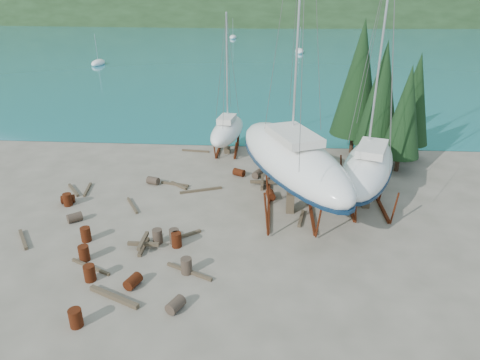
# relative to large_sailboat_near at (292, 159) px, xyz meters

# --- Properties ---
(ground) EXTENTS (600.00, 600.00, 0.00)m
(ground) POSITION_rel_large_sailboat_near_xyz_m (-5.09, -3.10, -3.48)
(ground) COLOR #605A4C
(ground) RESTS_ON ground
(bay_water) EXTENTS (700.00, 700.00, 0.00)m
(bay_water) POSITION_rel_large_sailboat_near_xyz_m (-5.09, 311.90, -3.48)
(bay_water) COLOR #1A7185
(bay_water) RESTS_ON ground
(far_hill) EXTENTS (800.00, 360.00, 110.00)m
(far_hill) POSITION_rel_large_sailboat_near_xyz_m (-5.09, 316.90, -3.48)
(far_hill) COLOR #1D3018
(far_hill) RESTS_ON ground
(far_house_left) EXTENTS (6.60, 5.60, 5.60)m
(far_house_left) POSITION_rel_large_sailboat_near_xyz_m (-65.09, 186.90, -0.56)
(far_house_left) COLOR beige
(far_house_left) RESTS_ON ground
(far_house_center) EXTENTS (6.60, 5.60, 5.60)m
(far_house_center) POSITION_rel_large_sailboat_near_xyz_m (-25.09, 186.90, -0.56)
(far_house_center) COLOR beige
(far_house_center) RESTS_ON ground
(far_house_right) EXTENTS (6.60, 5.60, 5.60)m
(far_house_right) POSITION_rel_large_sailboat_near_xyz_m (24.91, 186.90, -0.56)
(far_house_right) COLOR beige
(far_house_right) RESTS_ON ground
(cypress_near_right) EXTENTS (3.60, 3.60, 10.00)m
(cypress_near_right) POSITION_rel_large_sailboat_near_xyz_m (7.41, 8.90, 2.31)
(cypress_near_right) COLOR black
(cypress_near_right) RESTS_ON ground
(cypress_mid_right) EXTENTS (3.06, 3.06, 8.50)m
(cypress_mid_right) POSITION_rel_large_sailboat_near_xyz_m (8.91, 6.90, 1.44)
(cypress_mid_right) COLOR black
(cypress_mid_right) RESTS_ON ground
(cypress_back_left) EXTENTS (4.14, 4.14, 11.50)m
(cypress_back_left) POSITION_rel_large_sailboat_near_xyz_m (5.91, 10.90, 3.18)
(cypress_back_left) COLOR black
(cypress_back_left) RESTS_ON ground
(cypress_far_right) EXTENTS (3.24, 3.24, 9.00)m
(cypress_far_right) POSITION_rel_large_sailboat_near_xyz_m (10.41, 9.90, 1.73)
(cypress_far_right) COLOR black
(cypress_far_right) RESTS_ON ground
(moored_boat_left) EXTENTS (2.00, 5.00, 6.05)m
(moored_boat_left) POSITION_rel_large_sailboat_near_xyz_m (-35.09, 56.90, -3.10)
(moored_boat_left) COLOR white
(moored_boat_left) RESTS_ON ground
(moored_boat_mid) EXTENTS (2.00, 5.00, 6.05)m
(moored_boat_mid) POSITION_rel_large_sailboat_near_xyz_m (4.91, 76.90, -3.10)
(moored_boat_mid) COLOR white
(moored_boat_mid) RESTS_ON ground
(moored_boat_far) EXTENTS (2.00, 5.00, 6.05)m
(moored_boat_far) POSITION_rel_large_sailboat_near_xyz_m (-13.09, 106.90, -3.10)
(moored_boat_far) COLOR white
(moored_boat_far) RESTS_ON ground
(large_sailboat_near) EXTENTS (9.11, 14.23, 21.66)m
(large_sailboat_near) POSITION_rel_large_sailboat_near_xyz_m (0.00, 0.00, 0.00)
(large_sailboat_near) COLOR white
(large_sailboat_near) RESTS_ON ground
(large_sailboat_far) EXTENTS (6.36, 10.91, 16.61)m
(large_sailboat_far) POSITION_rel_large_sailboat_near_xyz_m (5.14, 0.94, -0.77)
(large_sailboat_far) COLOR white
(large_sailboat_far) RESTS_ON ground
(small_sailboat_shore) EXTENTS (3.47, 7.69, 11.86)m
(small_sailboat_shore) POSITION_rel_large_sailboat_near_xyz_m (-5.27, 10.57, -1.53)
(small_sailboat_shore) COLOR white
(small_sailboat_shore) RESTS_ON ground
(worker) EXTENTS (0.52, 0.68, 1.69)m
(worker) POSITION_rel_large_sailboat_near_xyz_m (0.03, 1.47, -2.64)
(worker) COLOR #1A1250
(worker) RESTS_ON ground
(drum_0) EXTENTS (0.58, 0.58, 0.88)m
(drum_0) POSITION_rel_large_sailboat_near_xyz_m (-12.06, -5.22, -3.04)
(drum_0) COLOR #5F2110
(drum_0) RESTS_ON ground
(drum_1) EXTENTS (0.91, 1.05, 0.58)m
(drum_1) POSITION_rel_large_sailboat_near_xyz_m (-5.59, -10.71, -3.19)
(drum_1) COLOR #2D2823
(drum_1) RESTS_ON ground
(drum_2) EXTENTS (1.02, 0.84, 0.58)m
(drum_2) POSITION_rel_large_sailboat_near_xyz_m (-15.28, -0.55, -3.19)
(drum_2) COLOR #5F2110
(drum_2) RESTS_ON ground
(drum_3) EXTENTS (0.58, 0.58, 0.88)m
(drum_3) POSITION_rel_large_sailboat_near_xyz_m (-9.72, -12.04, -3.04)
(drum_3) COLOR #5F2110
(drum_3) RESTS_ON ground
(drum_4) EXTENTS (1.05, 0.92, 0.58)m
(drum_4) POSITION_rel_large_sailboat_near_xyz_m (-3.81, 4.97, -3.19)
(drum_4) COLOR #5F2110
(drum_4) RESTS_ON ground
(drum_5) EXTENTS (0.58, 0.58, 0.88)m
(drum_5) POSITION_rel_large_sailboat_near_xyz_m (-6.85, -5.06, -3.04)
(drum_5) COLOR #2D2823
(drum_5) RESTS_ON ground
(drum_6) EXTENTS (0.73, 0.97, 0.58)m
(drum_6) POSITION_rel_large_sailboat_near_xyz_m (-1.29, 1.11, -3.19)
(drum_6) COLOR #5F2110
(drum_6) RESTS_ON ground
(drum_8) EXTENTS (0.58, 0.58, 0.88)m
(drum_8) POSITION_rel_large_sailboat_near_xyz_m (-15.10, -0.93, -3.04)
(drum_8) COLOR #5F2110
(drum_8) RESTS_ON ground
(drum_9) EXTENTS (1.02, 0.83, 0.58)m
(drum_9) POSITION_rel_large_sailboat_near_xyz_m (-10.19, 2.93, -3.19)
(drum_9) COLOR #2D2823
(drum_9) RESTS_ON ground
(drum_10) EXTENTS (0.58, 0.58, 0.88)m
(drum_10) POSITION_rel_large_sailboat_near_xyz_m (-11.38, -7.14, -3.04)
(drum_10) COLOR #5F2110
(drum_10) RESTS_ON ground
(drum_11) EXTENTS (0.90, 1.04, 0.58)m
(drum_11) POSITION_rel_large_sailboat_near_xyz_m (-2.34, 4.78, -3.19)
(drum_11) COLOR #2D2823
(drum_11) RESTS_ON ground
(drum_12) EXTENTS (0.86, 1.03, 0.58)m
(drum_12) POSITION_rel_large_sailboat_near_xyz_m (-8.06, -9.16, -3.19)
(drum_12) COLOR #5F2110
(drum_12) RESTS_ON ground
(drum_13) EXTENTS (0.58, 0.58, 0.88)m
(drum_13) POSITION_rel_large_sailboat_near_xyz_m (-10.37, -8.84, -3.04)
(drum_13) COLOR #5F2110
(drum_13) RESTS_ON ground
(drum_14) EXTENTS (0.58, 0.58, 0.88)m
(drum_14) POSITION_rel_large_sailboat_near_xyz_m (-6.63, -5.44, -3.04)
(drum_14) COLOR #5F2110
(drum_14) RESTS_ON ground
(drum_15) EXTENTS (1.05, 1.01, 0.58)m
(drum_15) POSITION_rel_large_sailboat_near_xyz_m (-13.71, -3.03, -3.19)
(drum_15) COLOR #2D2823
(drum_15) RESTS_ON ground
(drum_16) EXTENTS (0.58, 0.58, 0.88)m
(drum_16) POSITION_rel_large_sailboat_near_xyz_m (-7.82, -5.14, -3.04)
(drum_16) COLOR #2D2823
(drum_16) RESTS_ON ground
(drum_17) EXTENTS (0.58, 0.58, 0.88)m
(drum_17) POSITION_rel_large_sailboat_near_xyz_m (-5.60, -7.88, -3.04)
(drum_17) COLOR #2D2823
(drum_17) RESTS_ON ground
(timber_1) EXTENTS (0.57, 2.04, 0.19)m
(timber_1) POSITION_rel_large_sailboat_near_xyz_m (0.69, -1.81, -3.39)
(timber_1) COLOR brown
(timber_1) RESTS_ON ground
(timber_2) EXTENTS (1.57, 1.91, 0.19)m
(timber_2) POSITION_rel_large_sailboat_near_xyz_m (-15.71, 1.29, -3.39)
(timber_2) COLOR brown
(timber_2) RESTS_ON ground
(timber_3) EXTENTS (2.52, 1.31, 0.15)m
(timber_3) POSITION_rel_large_sailboat_near_xyz_m (-10.78, -7.84, -3.41)
(timber_3) COLOR brown
(timber_3) RESTS_ON ground
(timber_4) EXTENTS (2.23, 0.70, 0.17)m
(timber_4) POSITION_rel_large_sailboat_near_xyz_m (-8.53, 2.87, -3.40)
(timber_4) COLOR brown
(timber_4) RESTS_ON ground
(timber_5) EXTENTS (2.60, 1.38, 0.16)m
(timber_5) POSITION_rel_large_sailboat_near_xyz_m (-5.47, -7.89, -3.40)
(timber_5) COLOR brown
(timber_5) RESTS_ON ground
(timber_7) EXTENTS (1.47, 1.17, 0.17)m
(timber_7) POSITION_rel_large_sailboat_near_xyz_m (-6.20, -4.26, -3.39)
(timber_7) COLOR brown
(timber_7) RESTS_ON ground
(timber_8) EXTENTS (1.46, 1.22, 0.19)m
(timber_8) POSITION_rel_large_sailboat_near_xyz_m (-8.15, 2.61, -3.39)
(timber_8) COLOR brown
(timber_8) RESTS_ON ground
(timber_9) EXTENTS (2.53, 0.42, 0.15)m
(timber_9) POSITION_rel_large_sailboat_near_xyz_m (-8.16, 10.19, -3.41)
(timber_9) COLOR brown
(timber_9) RESTS_ON ground
(timber_10) EXTENTS (2.99, 1.27, 0.16)m
(timber_10) POSITION_rel_large_sailboat_near_xyz_m (-6.38, 1.96, -3.40)
(timber_10) COLOR brown
(timber_10) RESTS_ON ground
(timber_11) EXTENTS (1.39, 2.16, 0.15)m
(timber_11) POSITION_rel_large_sailboat_near_xyz_m (-10.69, -0.76, -3.41)
(timber_11) COLOR brown
(timber_11) RESTS_ON ground
(timber_14) EXTENTS (1.56, 2.01, 0.18)m
(timber_14) POSITION_rel_large_sailboat_near_xyz_m (-15.79, -5.50, -3.39)
(timber_14) COLOR brown
(timber_14) RESTS_ON ground
(timber_16) EXTENTS (2.79, 1.44, 0.23)m
(timber_16) POSITION_rel_large_sailboat_near_xyz_m (-8.70, -10.17, -3.37)
(timber_16) COLOR brown
(timber_16) RESTS_ON ground
(timber_17) EXTENTS (0.54, 2.17, 0.16)m
(timber_17) POSITION_rel_large_sailboat_near_xyz_m (-14.73, 1.47, -3.40)
(timber_17) COLOR brown
(timber_17) RESTS_ON ground
(timber_pile_fore) EXTENTS (1.80, 1.80, 0.60)m
(timber_pile_fore) POSITION_rel_large_sailboat_near_xyz_m (-8.49, -5.78, -3.18)
(timber_pile_fore) COLOR brown
(timber_pile_fore) RESTS_ON ground
(timber_pile_aft) EXTENTS (1.80, 1.80, 0.60)m
(timber_pile_aft) POSITION_rel_large_sailboat_near_xyz_m (-1.93, 3.24, -3.18)
(timber_pile_aft) COLOR brown
(timber_pile_aft) RESTS_ON ground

